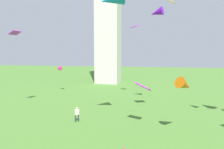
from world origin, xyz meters
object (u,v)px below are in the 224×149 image
(kite_flying_0, at_px, (61,69))
(kite_flying_4, at_px, (143,86))
(person_0, at_px, (77,113))
(kite_flying_11, at_px, (135,26))
(kite_flying_5, at_px, (185,85))
(kite_flying_10, at_px, (15,33))
(kite_flying_3, at_px, (157,13))

(kite_flying_0, distance_m, kite_flying_4, 23.54)
(person_0, distance_m, kite_flying_11, 18.54)
(person_0, xyz_separation_m, kite_flying_5, (10.81, -1.07, 3.63))
(person_0, bearing_deg, kite_flying_4, 128.49)
(person_0, relative_size, kite_flying_5, 0.79)
(kite_flying_4, bearing_deg, kite_flying_10, 3.44)
(person_0, height_order, kite_flying_3, kite_flying_3)
(kite_flying_3, height_order, kite_flying_4, kite_flying_3)
(kite_flying_3, relative_size, kite_flying_5, 1.06)
(kite_flying_10, bearing_deg, kite_flying_4, 83.21)
(kite_flying_0, height_order, kite_flying_4, kite_flying_0)
(kite_flying_10, bearing_deg, person_0, 74.62)
(kite_flying_4, bearing_deg, kite_flying_3, -82.90)
(kite_flying_4, bearing_deg, person_0, 16.72)
(kite_flying_5, relative_size, kite_flying_10, 1.31)
(kite_flying_11, bearing_deg, kite_flying_3, 156.05)
(kite_flying_4, height_order, kite_flying_11, kite_flying_11)
(kite_flying_4, bearing_deg, kite_flying_11, -65.24)
(kite_flying_3, relative_size, kite_flying_4, 1.35)
(kite_flying_3, bearing_deg, kite_flying_0, -94.81)
(kite_flying_5, height_order, kite_flying_10, kite_flying_10)
(kite_flying_0, relative_size, kite_flying_10, 1.04)
(person_0, height_order, kite_flying_10, kite_flying_10)
(person_0, bearing_deg, kite_flying_3, 173.15)
(kite_flying_0, bearing_deg, kite_flying_11, -41.27)
(kite_flying_3, bearing_deg, kite_flying_5, 33.42)
(kite_flying_0, xyz_separation_m, kite_flying_5, (21.14, -17.31, 0.07))
(kite_flying_10, bearing_deg, kite_flying_5, 81.47)
(kite_flying_0, bearing_deg, kite_flying_5, -72.90)
(kite_flying_5, bearing_deg, kite_flying_10, 32.27)
(kite_flying_0, height_order, kite_flying_5, kite_flying_5)
(kite_flying_4, relative_size, kite_flying_10, 1.02)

